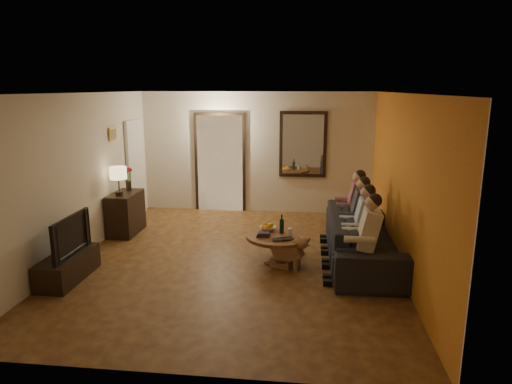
# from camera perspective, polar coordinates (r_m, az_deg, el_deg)

# --- Properties ---
(floor) EXTENTS (5.00, 6.00, 0.01)m
(floor) POSITION_cam_1_polar(r_m,az_deg,el_deg) (7.34, -2.62, -8.48)
(floor) COLOR #452412
(floor) RESTS_ON ground
(ceiling) EXTENTS (5.00, 6.00, 0.01)m
(ceiling) POSITION_cam_1_polar(r_m,az_deg,el_deg) (6.84, -2.85, 12.25)
(ceiling) COLOR white
(ceiling) RESTS_ON back_wall
(back_wall) EXTENTS (5.00, 0.02, 2.60)m
(back_wall) POSITION_cam_1_polar(r_m,az_deg,el_deg) (9.91, 0.05, 4.93)
(back_wall) COLOR beige
(back_wall) RESTS_ON floor
(front_wall) EXTENTS (5.00, 0.02, 2.60)m
(front_wall) POSITION_cam_1_polar(r_m,az_deg,el_deg) (4.14, -9.41, -6.68)
(front_wall) COLOR beige
(front_wall) RESTS_ON floor
(left_wall) EXTENTS (0.02, 6.00, 2.60)m
(left_wall) POSITION_cam_1_polar(r_m,az_deg,el_deg) (7.78, -21.25, 1.83)
(left_wall) COLOR beige
(left_wall) RESTS_ON floor
(right_wall) EXTENTS (0.02, 6.00, 2.60)m
(right_wall) POSITION_cam_1_polar(r_m,az_deg,el_deg) (7.03, 17.83, 0.99)
(right_wall) COLOR beige
(right_wall) RESTS_ON floor
(orange_accent) EXTENTS (0.01, 6.00, 2.60)m
(orange_accent) POSITION_cam_1_polar(r_m,az_deg,el_deg) (7.03, 17.75, 0.99)
(orange_accent) COLOR #CA6A22
(orange_accent) RESTS_ON right_wall
(kitchen_doorway) EXTENTS (1.00, 0.06, 2.10)m
(kitchen_doorway) POSITION_cam_1_polar(r_m,az_deg,el_deg) (10.05, -4.51, 3.56)
(kitchen_doorway) COLOR #FFE0A5
(kitchen_doorway) RESTS_ON floor
(door_trim) EXTENTS (1.12, 0.04, 2.22)m
(door_trim) POSITION_cam_1_polar(r_m,az_deg,el_deg) (10.04, -4.52, 3.55)
(door_trim) COLOR black
(door_trim) RESTS_ON floor
(fridge_glimpse) EXTENTS (0.45, 0.03, 1.70)m
(fridge_glimpse) POSITION_cam_1_polar(r_m,az_deg,el_deg) (10.03, -3.09, 2.70)
(fridge_glimpse) COLOR silver
(fridge_glimpse) RESTS_ON floor
(mirror_frame) EXTENTS (1.00, 0.05, 1.40)m
(mirror_frame) POSITION_cam_1_polar(r_m,az_deg,el_deg) (9.78, 5.89, 5.94)
(mirror_frame) COLOR black
(mirror_frame) RESTS_ON back_wall
(mirror_glass) EXTENTS (0.86, 0.02, 1.26)m
(mirror_glass) POSITION_cam_1_polar(r_m,az_deg,el_deg) (9.75, 5.88, 5.92)
(mirror_glass) COLOR white
(mirror_glass) RESTS_ON back_wall
(white_door) EXTENTS (0.06, 0.85, 2.04)m
(white_door) POSITION_cam_1_polar(r_m,az_deg,el_deg) (9.87, -14.79, 2.82)
(white_door) COLOR white
(white_door) RESTS_ON floor
(framed_art) EXTENTS (0.03, 0.28, 0.24)m
(framed_art) POSITION_cam_1_polar(r_m,az_deg,el_deg) (8.85, -17.49, 6.96)
(framed_art) COLOR #B28C33
(framed_art) RESTS_ON left_wall
(art_canvas) EXTENTS (0.01, 0.22, 0.18)m
(art_canvas) POSITION_cam_1_polar(r_m,az_deg,el_deg) (8.84, -17.40, 6.96)
(art_canvas) COLOR brown
(art_canvas) RESTS_ON left_wall
(dresser) EXTENTS (0.45, 0.87, 0.77)m
(dresser) POSITION_cam_1_polar(r_m,az_deg,el_deg) (8.87, -15.97, -2.56)
(dresser) COLOR black
(dresser) RESTS_ON floor
(table_lamp) EXTENTS (0.30, 0.30, 0.54)m
(table_lamp) POSITION_cam_1_polar(r_m,az_deg,el_deg) (8.53, -16.80, 1.31)
(table_lamp) COLOR beige
(table_lamp) RESTS_ON dresser
(flower_vase) EXTENTS (0.14, 0.14, 0.44)m
(flower_vase) POSITION_cam_1_polar(r_m,az_deg,el_deg) (8.93, -15.68, 1.56)
(flower_vase) COLOR #AB1216
(flower_vase) RESTS_ON dresser
(tv_stand) EXTENTS (0.45, 1.11, 0.37)m
(tv_stand) POSITION_cam_1_polar(r_m,az_deg,el_deg) (7.10, -22.46, -8.65)
(tv_stand) COLOR black
(tv_stand) RESTS_ON floor
(tv) EXTENTS (0.99, 0.13, 0.57)m
(tv) POSITION_cam_1_polar(r_m,az_deg,el_deg) (6.95, -22.79, -5.03)
(tv) COLOR black
(tv) RESTS_ON tv_stand
(sofa) EXTENTS (2.60, 1.04, 0.76)m
(sofa) POSITION_cam_1_polar(r_m,az_deg,el_deg) (7.36, 13.17, -5.63)
(sofa) COLOR black
(sofa) RESTS_ON floor
(person_a) EXTENTS (0.60, 0.40, 1.20)m
(person_a) POSITION_cam_1_polar(r_m,az_deg,el_deg) (6.43, 13.27, -6.28)
(person_a) COLOR tan
(person_a) RESTS_ON sofa
(person_b) EXTENTS (0.60, 0.40, 1.20)m
(person_b) POSITION_cam_1_polar(r_m,az_deg,el_deg) (7.00, 12.72, -4.67)
(person_b) COLOR tan
(person_b) RESTS_ON sofa
(person_c) EXTENTS (0.60, 0.40, 1.20)m
(person_c) POSITION_cam_1_polar(r_m,az_deg,el_deg) (7.57, 12.26, -3.31)
(person_c) COLOR tan
(person_c) RESTS_ON sofa
(person_d) EXTENTS (0.60, 0.40, 1.20)m
(person_d) POSITION_cam_1_polar(r_m,az_deg,el_deg) (8.15, 11.86, -2.14)
(person_d) COLOR tan
(person_d) RESTS_ON sofa
(dog) EXTENTS (0.61, 0.42, 0.56)m
(dog) POSITION_cam_1_polar(r_m,az_deg,el_deg) (6.95, 3.97, -7.30)
(dog) COLOR #9E6948
(dog) RESTS_ON floor
(coffee_table) EXTENTS (1.07, 1.07, 0.45)m
(coffee_table) POSITION_cam_1_polar(r_m,az_deg,el_deg) (7.17, 2.75, -7.09)
(coffee_table) COLOR brown
(coffee_table) RESTS_ON floor
(bowl) EXTENTS (0.26, 0.26, 0.06)m
(bowl) POSITION_cam_1_polar(r_m,az_deg,el_deg) (7.31, 1.47, -4.56)
(bowl) COLOR white
(bowl) RESTS_ON coffee_table
(oranges) EXTENTS (0.20, 0.20, 0.08)m
(oranges) POSITION_cam_1_polar(r_m,az_deg,el_deg) (7.29, 1.48, -4.05)
(oranges) COLOR orange
(oranges) RESTS_ON bowl
(wine_bottle) EXTENTS (0.07, 0.07, 0.31)m
(wine_bottle) POSITION_cam_1_polar(r_m,az_deg,el_deg) (7.15, 3.24, -3.96)
(wine_bottle) COLOR black
(wine_bottle) RESTS_ON coffee_table
(wine_glass) EXTENTS (0.06, 0.06, 0.10)m
(wine_glass) POSITION_cam_1_polar(r_m,az_deg,el_deg) (7.12, 4.25, -4.92)
(wine_glass) COLOR silver
(wine_glass) RESTS_ON coffee_table
(book_stack) EXTENTS (0.20, 0.15, 0.07)m
(book_stack) POSITION_cam_1_polar(r_m,az_deg,el_deg) (7.01, 0.91, -5.31)
(book_stack) COLOR black
(book_stack) RESTS_ON coffee_table
(laptop) EXTENTS (0.38, 0.32, 0.03)m
(laptop) POSITION_cam_1_polar(r_m,az_deg,el_deg) (6.83, 3.45, -6.04)
(laptop) COLOR black
(laptop) RESTS_ON coffee_table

